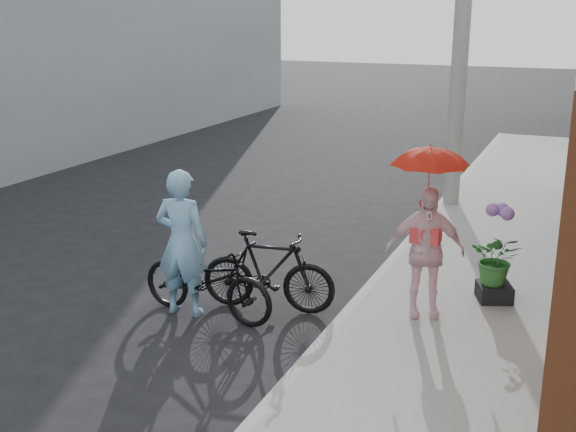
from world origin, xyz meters
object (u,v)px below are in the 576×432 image
Objects in this scene: bike_right at (268,271)px; officer at (182,243)px; kimono_woman at (425,251)px; utility_pole at (463,6)px; bike_left at (207,279)px; planter at (494,292)px.

officer is at bearing 109.51° from bike_right.
officer is at bearing 176.59° from kimono_woman.
utility_pole reaches higher than bike_left.
bike_left is at bearing -153.47° from planter.
utility_pole is 6.78m from bike_left.
officer is at bearing 99.25° from bike_left.
kimono_woman is at bearing -88.02° from bike_right.
officer is 1.16× the size of kimono_woman.
kimono_woman is (2.64, 0.80, -0.00)m from officer.
bike_left is 1.08× the size of bike_right.
bike_right is at bearing 170.39° from kimono_woman.
bike_left is at bearing 178.26° from officer.
bike_left reaches higher than planter.
utility_pole reaches higher than officer.
bike_right is at bearing -157.27° from officer.
officer reaches higher than planter.
bike_right is (-1.12, -5.36, -3.01)m from utility_pole.
officer reaches higher than bike_right.
kimono_woman reaches higher than bike_left.
officer reaches higher than kimono_woman.
utility_pole is at bearing -20.53° from bike_right.
kimono_woman is at bearing -133.61° from planter.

